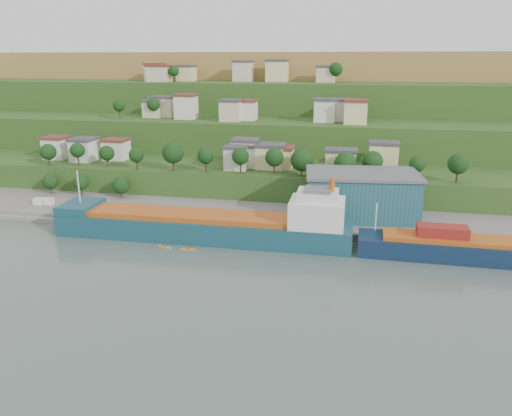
% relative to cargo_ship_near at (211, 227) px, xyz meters
% --- Properties ---
extents(ground, '(500.00, 500.00, 0.00)m').
position_rel_cargo_ship_near_xyz_m(ground, '(-2.88, -9.85, -3.16)').
color(ground, '#47564F').
rests_on(ground, ground).
extents(quay, '(220.00, 26.00, 4.00)m').
position_rel_cargo_ship_near_xyz_m(quay, '(17.12, 18.15, -3.16)').
color(quay, slate).
rests_on(quay, ground).
extents(pebble_beach, '(40.00, 18.00, 2.40)m').
position_rel_cargo_ship_near_xyz_m(pebble_beach, '(-57.88, 12.15, -3.16)').
color(pebble_beach, slate).
rests_on(pebble_beach, ground).
extents(hillside, '(360.00, 210.04, 96.00)m').
position_rel_cargo_ship_near_xyz_m(hillside, '(-2.89, 158.86, -3.09)').
color(hillside, '#284719').
rests_on(hillside, ground).
extents(cargo_ship_near, '(77.11, 12.79, 19.80)m').
position_rel_cargo_ship_near_xyz_m(cargo_ship_near, '(0.00, 0.00, 0.00)').
color(cargo_ship_near, '#14414E').
rests_on(cargo_ship_near, ground).
extents(cargo_ship_far, '(57.29, 10.35, 15.53)m').
position_rel_cargo_ship_near_xyz_m(cargo_ship_far, '(68.20, -1.40, -0.71)').
color(cargo_ship_far, '#0D223B').
rests_on(cargo_ship_far, ground).
extents(warehouse, '(32.86, 22.22, 12.80)m').
position_rel_cargo_ship_near_xyz_m(warehouse, '(37.81, 21.15, 5.27)').
color(warehouse, '#1E515A').
rests_on(warehouse, quay).
extents(caravan, '(6.01, 2.93, 2.72)m').
position_rel_cargo_ship_near_xyz_m(caravan, '(-57.65, 14.02, -0.60)').
color(caravan, white).
rests_on(caravan, pebble_beach).
extents(dinghy, '(4.20, 2.86, 0.79)m').
position_rel_cargo_ship_near_xyz_m(dinghy, '(-44.74, 8.25, -1.57)').
color(dinghy, silver).
rests_on(dinghy, pebble_beach).
extents(kayak_orange, '(3.71, 0.85, 0.92)m').
position_rel_cargo_ship_near_xyz_m(kayak_orange, '(-3.41, -8.58, -2.89)').
color(kayak_orange, orange).
rests_on(kayak_orange, ground).
extents(kayak_yellow, '(3.66, 1.79, 0.91)m').
position_rel_cargo_ship_near_xyz_m(kayak_yellow, '(-9.74, -8.22, -2.89)').
color(kayak_yellow, gold).
rests_on(kayak_yellow, ground).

